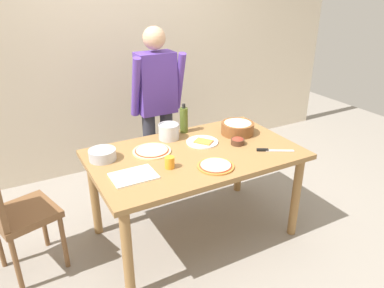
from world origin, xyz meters
The scene contains 16 objects.
ground centered at (0.00, 0.00, 0.00)m, with size 8.00×8.00×0.00m, color gray.
wall_back centered at (0.00, 1.60, 1.30)m, with size 5.60×0.10×2.60m, color beige.
dining_table centered at (0.00, 0.00, 0.67)m, with size 1.60×0.96×0.76m.
person_cook centered at (0.02, 0.76, 0.94)m, with size 0.49×0.25×1.62m.
chair_wooden_left centered at (-1.32, 0.20, 0.54)m, with size 0.50×0.50×0.95m.
pizza_raw_on_board centered at (-0.29, 0.16, 0.77)m, with size 0.30×0.30×0.02m.
pizza_cooked_on_tray centered at (0.01, -0.28, 0.77)m, with size 0.26×0.26×0.02m.
plate_with_slice centered at (0.14, 0.13, 0.77)m, with size 0.26×0.26×0.02m.
popcorn_bowl centered at (0.50, 0.15, 0.82)m, with size 0.28×0.28×0.11m.
mixing_bowl_steel centered at (-0.66, 0.22, 0.80)m, with size 0.20×0.20×0.08m.
small_sauce_bowl centered at (0.38, -0.03, 0.79)m, with size 0.11×0.11×0.06m.
olive_oil_bottle centered at (0.11, 0.40, 0.87)m, with size 0.07×0.07×0.26m.
steel_pot centered at (-0.06, 0.34, 0.83)m, with size 0.17×0.17×0.13m.
cup_orange centered at (-0.28, -0.14, 0.80)m, with size 0.07×0.07×0.09m, color orange.
cutting_board_white centered at (-0.55, -0.14, 0.77)m, with size 0.30×0.22×0.01m, color white.
chef_knife centered at (0.53, -0.26, 0.77)m, with size 0.26×0.17×0.02m.
Camera 1 is at (-1.25, -2.24, 1.99)m, focal length 34.47 mm.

